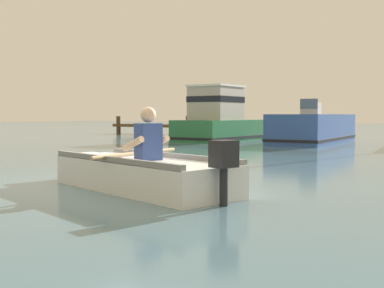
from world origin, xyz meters
The scene contains 5 objects.
ground_plane centered at (0.00, 0.00, 0.00)m, with size 120.00×120.00×0.00m, color slate.
wooden_dock centered at (-8.77, 15.78, 0.49)m, with size 10.28×1.64×1.03m.
rowboat_with_person centered at (0.85, -0.66, 0.25)m, with size 3.68×2.19×1.19m.
moored_boat_green centered at (-5.09, 11.92, 0.84)m, with size 2.26×4.69×2.31m.
moored_boat_blue centered at (-1.14, 12.34, 0.53)m, with size 2.23×5.73×1.68m.
Camera 1 is at (5.37, -6.20, 1.08)m, focal length 46.51 mm.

